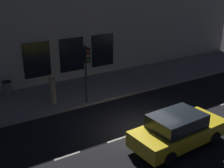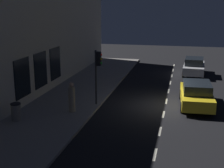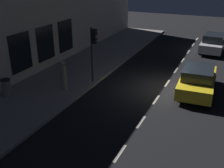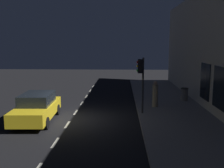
{
  "view_description": "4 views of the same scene",
  "coord_description": "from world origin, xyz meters",
  "px_view_note": "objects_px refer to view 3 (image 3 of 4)",
  "views": [
    {
      "loc": [
        -10.16,
        8.26,
        7.32
      ],
      "look_at": [
        2.06,
        0.66,
        1.92
      ],
      "focal_mm": 47.56,
      "sensor_mm": 36.0,
      "label": 1
    },
    {
      "loc": [
        -0.98,
        19.18,
        6.29
      ],
      "look_at": [
        3.3,
        0.81,
        1.45
      ],
      "focal_mm": 50.16,
      "sensor_mm": 36.0,
      "label": 2
    },
    {
      "loc": [
        -3.29,
        14.84,
        6.65
      ],
      "look_at": [
        1.79,
        3.58,
        1.41
      ],
      "focal_mm": 43.25,
      "sensor_mm": 36.0,
      "label": 3
    },
    {
      "loc": [
        2.96,
        -14.46,
        4.37
      ],
      "look_at": [
        2.33,
        2.29,
        1.76
      ],
      "focal_mm": 41.17,
      "sensor_mm": 36.0,
      "label": 4
    }
  ],
  "objects_px": {
    "traffic_light": "(93,44)",
    "parked_car_0": "(198,80)",
    "trash_bin": "(6,87)",
    "pedestrian_0": "(63,76)",
    "parked_car_1": "(214,43)"
  },
  "relations": [
    {
      "from": "traffic_light",
      "to": "parked_car_0",
      "type": "distance_m",
      "value": 6.43
    },
    {
      "from": "trash_bin",
      "to": "parked_car_0",
      "type": "bearing_deg",
      "value": -151.91
    },
    {
      "from": "pedestrian_0",
      "to": "parked_car_1",
      "type": "bearing_deg",
      "value": 118.89
    },
    {
      "from": "parked_car_1",
      "to": "trash_bin",
      "type": "distance_m",
      "value": 17.37
    },
    {
      "from": "traffic_light",
      "to": "trash_bin",
      "type": "bearing_deg",
      "value": 45.99
    },
    {
      "from": "pedestrian_0",
      "to": "trash_bin",
      "type": "height_order",
      "value": "pedestrian_0"
    },
    {
      "from": "pedestrian_0",
      "to": "traffic_light",
      "type": "bearing_deg",
      "value": 115.32
    },
    {
      "from": "parked_car_0",
      "to": "parked_car_1",
      "type": "relative_size",
      "value": 1.04
    },
    {
      "from": "trash_bin",
      "to": "traffic_light",
      "type": "bearing_deg",
      "value": -134.01
    },
    {
      "from": "parked_car_0",
      "to": "pedestrian_0",
      "type": "relative_size",
      "value": 2.6
    },
    {
      "from": "traffic_light",
      "to": "trash_bin",
      "type": "height_order",
      "value": "traffic_light"
    },
    {
      "from": "trash_bin",
      "to": "parked_car_1",
      "type": "bearing_deg",
      "value": -123.67
    },
    {
      "from": "parked_car_1",
      "to": "pedestrian_0",
      "type": "height_order",
      "value": "pedestrian_0"
    },
    {
      "from": "traffic_light",
      "to": "pedestrian_0",
      "type": "distance_m",
      "value": 2.61
    },
    {
      "from": "parked_car_0",
      "to": "parked_car_1",
      "type": "distance_m",
      "value": 9.34
    }
  ]
}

